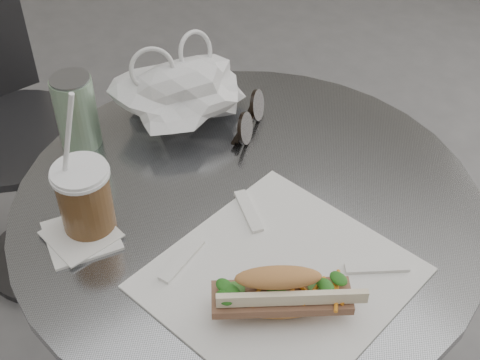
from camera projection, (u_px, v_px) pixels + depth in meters
cafe_table at (247, 305)px, 1.26m from camera, size 0.76×0.76×0.74m
chair_far at (18, 167)px, 1.76m from camera, size 0.38×0.39×0.73m
sandwich_paper at (280, 278)px, 0.96m from camera, size 0.38×0.37×0.00m
banh_mi at (280, 293)px, 0.89m from camera, size 0.24×0.21×0.08m
iced_coffee at (85, 198)px, 0.99m from camera, size 0.09×0.09×0.25m
sunglasses at (250, 119)px, 1.20m from camera, size 0.12×0.09×0.06m
plastic_bag at (183, 94)px, 1.20m from camera, size 0.25×0.20×0.11m
napkin_stack at (81, 235)px, 1.01m from camera, size 0.13×0.13×0.01m
drink_can at (76, 111)px, 1.14m from camera, size 0.07×0.07×0.14m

